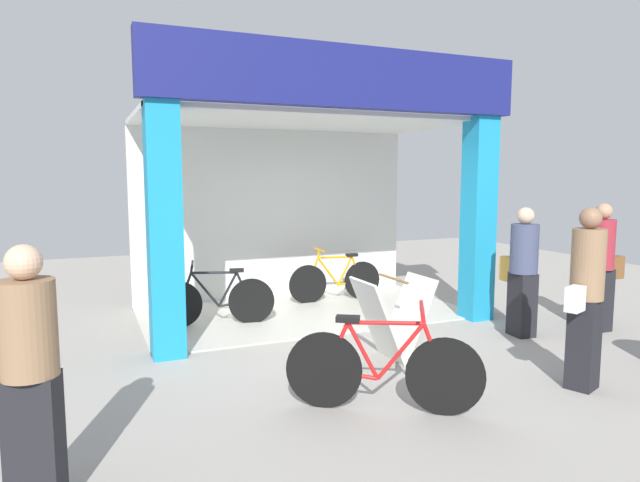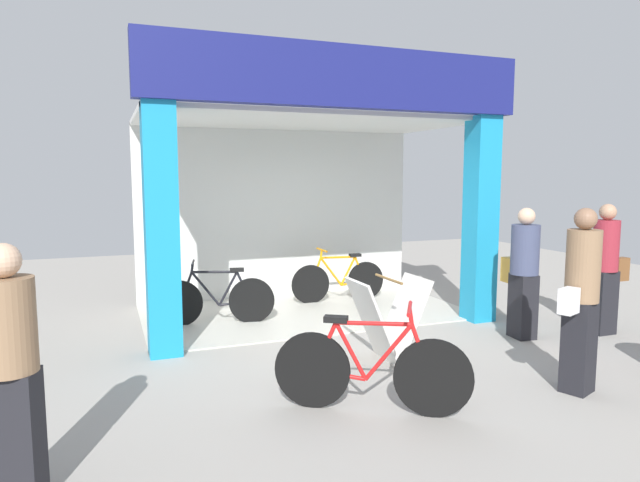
{
  "view_description": "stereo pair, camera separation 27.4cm",
  "coord_description": "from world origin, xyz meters",
  "views": [
    {
      "loc": [
        -3.0,
        -6.36,
        2.05
      ],
      "look_at": [
        0.0,
        0.64,
        1.15
      ],
      "focal_mm": 31.44,
      "sensor_mm": 36.0,
      "label": 1
    },
    {
      "loc": [
        -2.74,
        -6.46,
        2.05
      ],
      "look_at": [
        0.0,
        0.64,
        1.15
      ],
      "focal_mm": 31.44,
      "sensor_mm": 36.0,
      "label": 2
    }
  ],
  "objects": [
    {
      "name": "pedestrian_3",
      "position": [
        3.25,
        -1.15,
        0.86
      ],
      "size": [
        0.53,
        0.32,
        1.69
      ],
      "color": "black",
      "rests_on": "ground"
    },
    {
      "name": "bicycle_parked_0",
      "position": [
        -0.65,
        -2.27,
        0.38
      ],
      "size": [
        1.48,
        0.95,
        0.95
      ],
      "color": "black",
      "rests_on": "ground"
    },
    {
      "name": "sandwich_board_sign",
      "position": [
        0.14,
        -1.09,
        0.46
      ],
      "size": [
        0.81,
        0.59,
        0.94
      ],
      "color": "silver",
      "rests_on": "ground"
    },
    {
      "name": "pedestrian_1",
      "position": [
        1.37,
        -2.56,
        0.89
      ],
      "size": [
        0.57,
        0.4,
        1.75
      ],
      "color": "black",
      "rests_on": "ground"
    },
    {
      "name": "pedestrian_0",
      "position": [
        2.13,
        -0.92,
        0.85
      ],
      "size": [
        0.38,
        0.61,
        1.65
      ],
      "color": "black",
      "rests_on": "ground"
    },
    {
      "name": "bicycle_inside_0",
      "position": [
        0.77,
        1.79,
        0.35
      ],
      "size": [
        1.59,
        0.44,
        0.88
      ],
      "color": "black",
      "rests_on": "ground"
    },
    {
      "name": "pedestrian_2",
      "position": [
        -3.32,
        -2.72,
        0.85
      ],
      "size": [
        0.4,
        0.4,
        1.65
      ],
      "color": "black",
      "rests_on": "ground"
    },
    {
      "name": "ground_plane",
      "position": [
        0.0,
        0.0,
        0.0
      ],
      "size": [
        17.34,
        17.34,
        0.0
      ],
      "primitive_type": "plane",
      "color": "#9E9991",
      "rests_on": "ground"
    },
    {
      "name": "shop_facade",
      "position": [
        0.0,
        1.31,
        1.91
      ],
      "size": [
        4.87,
        2.89,
        3.58
      ],
      "color": "beige",
      "rests_on": "ground"
    },
    {
      "name": "bicycle_inside_1",
      "position": [
        -1.36,
        1.07,
        0.35
      ],
      "size": [
        1.59,
        0.45,
        0.89
      ],
      "color": "black",
      "rests_on": "ground"
    }
  ]
}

